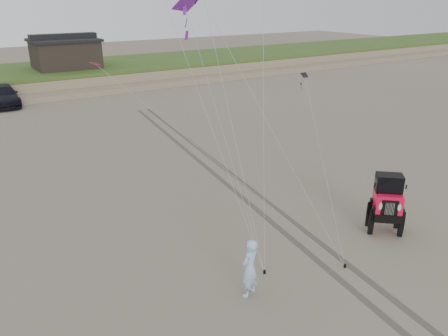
{
  "coord_description": "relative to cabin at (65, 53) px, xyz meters",
  "views": [
    {
      "loc": [
        -9.25,
        -9.42,
        8.42
      ],
      "look_at": [
        -1.14,
        3.0,
        2.6
      ],
      "focal_mm": 35.0,
      "sensor_mm": 36.0,
      "label": 1
    }
  ],
  "objects": [
    {
      "name": "truck_c",
      "position": [
        -7.0,
        -6.38,
        -2.43
      ],
      "size": [
        2.51,
        5.67,
        1.62
      ],
      "primitive_type": "imported",
      "rotation": [
        0.0,
        0.0,
        -0.04
      ],
      "color": "black",
      "rests_on": "ground"
    },
    {
      "name": "cabin",
      "position": [
        0.0,
        0.0,
        0.0
      ],
      "size": [
        6.4,
        5.4,
        3.35
      ],
      "color": "black",
      "rests_on": "dune_ridge"
    },
    {
      "name": "jeep",
      "position": [
        1.96,
        -37.41,
        -2.32
      ],
      "size": [
        4.88,
        5.07,
        1.83
      ],
      "primitive_type": null,
      "rotation": [
        0.0,
        0.0,
        -0.74
      ],
      "color": "#EC0C3A",
      "rests_on": "ground"
    },
    {
      "name": "stake_main",
      "position": [
        -3.57,
        -37.09,
        -3.18
      ],
      "size": [
        0.08,
        0.08,
        0.12
      ],
      "primitive_type": "cylinder",
      "color": "black",
      "rests_on": "ground"
    },
    {
      "name": "tire_tracks",
      "position": [
        0.0,
        -29.0,
        -3.23
      ],
      "size": [
        5.22,
        29.74,
        0.01
      ],
      "color": "#4C443D",
      "rests_on": "ground"
    },
    {
      "name": "ground",
      "position": [
        -2.0,
        -37.0,
        -3.24
      ],
      "size": [
        160.0,
        160.0,
        0.0
      ],
      "primitive_type": "plane",
      "color": "#6B6054",
      "rests_on": "ground"
    },
    {
      "name": "man",
      "position": [
        -4.63,
        -37.67,
        -2.3
      ],
      "size": [
        0.8,
        0.67,
        1.87
      ],
      "primitive_type": "imported",
      "rotation": [
        0.0,
        0.0,
        3.52
      ],
      "color": "#8CAED9",
      "rests_on": "ground"
    },
    {
      "name": "dune_ridge",
      "position": [
        -2.0,
        0.5,
        -2.42
      ],
      "size": [
        160.0,
        14.25,
        1.73
      ],
      "color": "#7A6B54",
      "rests_on": "ground"
    },
    {
      "name": "stake_aux",
      "position": [
        -1.11,
        -38.28,
        -3.18
      ],
      "size": [
        0.08,
        0.08,
        0.12
      ],
      "primitive_type": "cylinder",
      "color": "black",
      "rests_on": "ground"
    }
  ]
}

